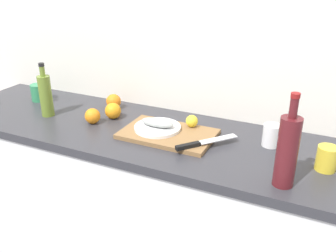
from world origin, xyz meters
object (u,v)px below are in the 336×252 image
object	(u,v)px
white_plate	(158,127)
olive_oil_bottle	(46,95)
lemon_0	(192,121)
wine_bottle	(287,150)
coffee_mug_0	(272,135)
fish_fillet	(158,122)
coffee_mug_2	(328,159)
cutting_board	(168,134)
chef_knife	(199,144)
coffee_mug_1	(39,92)

from	to	relation	value
white_plate	olive_oil_bottle	xyz separation A→B (m)	(-0.61, -0.05, 0.09)
lemon_0	wine_bottle	bearing A→B (deg)	-32.07
lemon_0	coffee_mug_0	size ratio (longest dim) A/B	0.50
fish_fillet	olive_oil_bottle	xyz separation A→B (m)	(-0.61, -0.05, 0.06)
white_plate	coffee_mug_0	distance (m)	0.51
fish_fillet	coffee_mug_2	distance (m)	0.73
lemon_0	olive_oil_bottle	distance (m)	0.76
cutting_board	white_plate	xyz separation A→B (m)	(-0.06, 0.01, 0.02)
wine_bottle	coffee_mug_0	size ratio (longest dim) A/B	3.01
white_plate	fish_fillet	xyz separation A→B (m)	(0.00, 0.00, 0.03)
coffee_mug_0	chef_knife	bearing A→B (deg)	-148.02
wine_bottle	coffee_mug_0	xyz separation A→B (m)	(-0.10, 0.29, -0.09)
white_plate	lemon_0	xyz separation A→B (m)	(0.13, 0.09, 0.02)
cutting_board	olive_oil_bottle	distance (m)	0.68
coffee_mug_0	coffee_mug_2	bearing A→B (deg)	-27.16
wine_bottle	coffee_mug_1	distance (m)	1.45
cutting_board	fish_fillet	xyz separation A→B (m)	(-0.06, 0.01, 0.04)
white_plate	coffee_mug_0	size ratio (longest dim) A/B	1.89
coffee_mug_2	coffee_mug_1	bearing A→B (deg)	175.05
fish_fillet	chef_knife	size ratio (longest dim) A/B	0.68
lemon_0	fish_fillet	bearing A→B (deg)	-146.36
wine_bottle	coffee_mug_2	size ratio (longest dim) A/B	2.93
coffee_mug_0	coffee_mug_2	world-z (taller)	same
olive_oil_bottle	wine_bottle	distance (m)	1.22
olive_oil_bottle	coffee_mug_2	bearing A→B (deg)	1.00
lemon_0	coffee_mug_0	world-z (taller)	coffee_mug_0
wine_bottle	coffee_mug_0	distance (m)	0.32
lemon_0	cutting_board	bearing A→B (deg)	-126.60
white_plate	chef_knife	bearing A→B (deg)	-18.73
chef_knife	coffee_mug_2	xyz separation A→B (m)	(0.50, 0.05, 0.02)
coffee_mug_1	chef_knife	bearing A→B (deg)	-10.02
white_plate	fish_fillet	distance (m)	0.03
cutting_board	white_plate	world-z (taller)	white_plate
olive_oil_bottle	coffee_mug_2	xyz separation A→B (m)	(1.35, 0.02, -0.06)
cutting_board	coffee_mug_2	bearing A→B (deg)	-1.26
olive_oil_bottle	coffee_mug_1	xyz separation A→B (m)	(-0.20, 0.16, -0.07)
chef_knife	coffee_mug_1	distance (m)	1.07
wine_bottle	coffee_mug_0	bearing A→B (deg)	108.04
coffee_mug_1	coffee_mug_2	size ratio (longest dim) A/B	1.09
cutting_board	fish_fillet	world-z (taller)	fish_fillet
coffee_mug_1	coffee_mug_2	xyz separation A→B (m)	(1.55, -0.13, 0.00)
coffee_mug_0	coffee_mug_1	distance (m)	1.32
wine_bottle	coffee_mug_2	bearing A→B (deg)	52.63
white_plate	lemon_0	bearing A→B (deg)	33.64
coffee_mug_2	cutting_board	bearing A→B (deg)	178.74
chef_knife	lemon_0	xyz separation A→B (m)	(-0.10, 0.17, 0.02)
cutting_board	wine_bottle	size ratio (longest dim) A/B	1.22
lemon_0	coffee_mug_2	world-z (taller)	coffee_mug_2
wine_bottle	coffee_mug_2	world-z (taller)	wine_bottle
cutting_board	chef_knife	bearing A→B (deg)	-20.63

